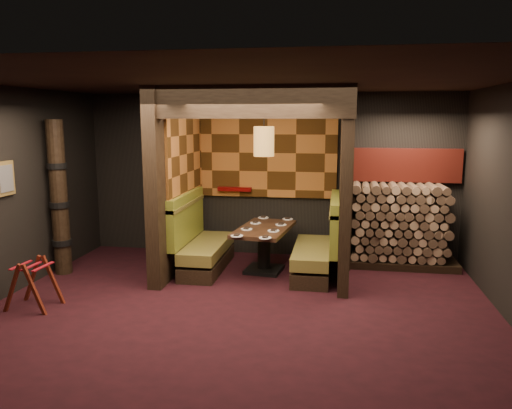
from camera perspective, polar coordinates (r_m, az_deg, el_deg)
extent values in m
cube|color=black|center=(6.49, -1.89, -12.12)|extent=(6.50, 5.50, 0.02)
cube|color=black|center=(6.04, -2.05, 14.03)|extent=(6.50, 5.50, 0.02)
cube|color=black|center=(8.80, 1.53, 3.38)|extent=(6.50, 0.02, 2.85)
cube|color=black|center=(3.50, -10.82, -6.86)|extent=(6.50, 0.02, 2.85)
cube|color=black|center=(8.03, -9.16, 2.62)|extent=(0.20, 2.20, 2.85)
cube|color=black|center=(7.67, 10.12, 2.26)|extent=(0.15, 2.10, 2.85)
cube|color=black|center=(6.72, -1.06, 11.65)|extent=(2.85, 0.18, 0.44)
cube|color=#A55F27|center=(8.72, 1.34, 5.92)|extent=(2.40, 0.06, 1.55)
cube|color=#A55F27|center=(8.12, -8.04, 5.75)|extent=(0.04, 1.85, 1.45)
cube|color=#5F0607|center=(8.83, -2.44, 1.79)|extent=(0.60, 0.12, 0.07)
cube|color=black|center=(8.16, -5.58, -6.63)|extent=(0.55, 1.60, 0.22)
cube|color=brown|center=(8.09, -5.61, -4.93)|extent=(0.55, 1.60, 0.18)
cube|color=olive|center=(8.09, -7.95, -2.14)|extent=(0.12, 1.60, 0.78)
cube|color=brown|center=(8.03, -8.01, 0.31)|extent=(0.15, 1.60, 0.06)
cube|color=black|center=(7.91, 6.37, -7.18)|extent=(0.55, 1.60, 0.22)
cube|color=brown|center=(7.84, 6.40, -5.43)|extent=(0.55, 1.60, 0.18)
cube|color=olive|center=(7.74, 8.94, -2.72)|extent=(0.12, 1.60, 0.78)
cube|color=brown|center=(7.67, 9.01, -0.16)|extent=(0.15, 1.60, 0.06)
cube|color=black|center=(8.04, 0.92, -7.43)|extent=(0.62, 0.62, 0.06)
cylinder|color=black|center=(7.95, 0.93, -5.36)|extent=(0.20, 0.20, 0.66)
cube|color=#3E2919|center=(7.87, 0.94, -2.82)|extent=(0.91, 1.45, 0.06)
cylinder|color=white|center=(7.27, -2.20, -3.60)|extent=(0.18, 0.18, 0.01)
cube|color=black|center=(7.26, -2.21, -3.48)|extent=(0.08, 0.12, 0.02)
cylinder|color=white|center=(7.14, 1.06, -3.84)|extent=(0.18, 0.18, 0.01)
cube|color=black|center=(7.14, 1.06, -3.71)|extent=(0.08, 0.12, 0.02)
cylinder|color=white|center=(7.70, -1.07, -2.83)|extent=(0.18, 0.18, 0.01)
cube|color=black|center=(7.70, -1.07, -2.71)|extent=(0.08, 0.12, 0.02)
cylinder|color=white|center=(7.58, 2.02, -3.03)|extent=(0.18, 0.18, 0.01)
cube|color=black|center=(7.58, 2.02, -2.91)|extent=(0.08, 0.12, 0.02)
cylinder|color=white|center=(8.14, -0.07, -2.13)|extent=(0.18, 0.18, 0.01)
cube|color=black|center=(8.13, -0.07, -2.02)|extent=(0.08, 0.12, 0.02)
cylinder|color=white|center=(8.03, 2.87, -2.31)|extent=(0.18, 0.18, 0.01)
cube|color=black|center=(8.02, 2.87, -2.20)|extent=(0.08, 0.12, 0.02)
cylinder|color=white|center=(8.58, 0.84, -1.51)|extent=(0.18, 0.18, 0.01)
cube|color=black|center=(8.57, 0.84, -1.40)|extent=(0.08, 0.12, 0.02)
cylinder|color=white|center=(8.47, 3.63, -1.67)|extent=(0.18, 0.18, 0.01)
cube|color=black|center=(8.47, 3.63, -1.56)|extent=(0.08, 0.12, 0.02)
cylinder|color=#A27132|center=(7.63, 0.91, 7.23)|extent=(0.31, 0.31, 0.45)
sphere|color=#FFC672|center=(7.63, 0.91, 7.23)|extent=(0.18, 0.18, 0.18)
cylinder|color=black|center=(7.63, 0.92, 11.01)|extent=(0.02, 0.02, 0.56)
cube|color=olive|center=(7.48, -26.80, 2.67)|extent=(0.04, 0.36, 0.46)
cube|color=#3F3F3F|center=(7.47, -26.65, 2.67)|extent=(0.01, 0.27, 0.36)
cube|color=#4F180D|center=(7.04, -26.12, -8.70)|extent=(0.31, 0.05, 0.68)
cube|color=#4F180D|center=(6.86, -23.98, -9.03)|extent=(0.31, 0.05, 0.68)
cube|color=#4F180D|center=(7.35, -24.21, -7.81)|extent=(0.31, 0.05, 0.68)
cube|color=#4F180D|center=(7.17, -22.12, -8.09)|extent=(0.31, 0.05, 0.68)
cube|color=maroon|center=(7.12, -25.30, -6.29)|extent=(0.06, 0.42, 0.01)
cube|color=maroon|center=(7.03, -24.25, -6.42)|extent=(0.06, 0.42, 0.01)
cube|color=maroon|center=(6.94, -23.17, -6.55)|extent=(0.06, 0.42, 0.01)
cylinder|color=black|center=(8.27, -21.58, 0.69)|extent=(0.26, 0.26, 2.40)
cylinder|color=black|center=(8.40, -21.28, -4.03)|extent=(0.31, 0.31, 0.09)
cylinder|color=black|center=(8.29, -21.54, 0.01)|extent=(0.31, 0.31, 0.09)
cylinder|color=black|center=(8.21, -21.80, 4.14)|extent=(0.31, 0.31, 0.09)
cube|color=black|center=(8.66, 16.36, -6.36)|extent=(1.73, 0.70, 0.12)
cube|color=brown|center=(8.50, 16.58, -1.94)|extent=(1.73, 0.70, 1.24)
cube|color=maroon|center=(8.69, 16.61, 4.33)|extent=(1.83, 0.10, 0.56)
cube|color=black|center=(7.93, 10.75, 2.49)|extent=(0.08, 0.08, 2.85)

